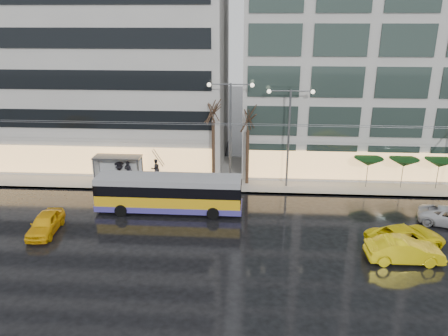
# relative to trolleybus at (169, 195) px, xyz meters

# --- Properties ---
(ground) EXTENTS (140.00, 140.00, 0.00)m
(ground) POSITION_rel_trolleybus_xyz_m (2.43, -5.08, -1.40)
(ground) COLOR black
(ground) RESTS_ON ground
(sidewalk) EXTENTS (80.00, 10.00, 0.15)m
(sidewalk) POSITION_rel_trolleybus_xyz_m (4.43, 8.92, -1.33)
(sidewalk) COLOR gray
(sidewalk) RESTS_ON ground
(kerb) EXTENTS (80.00, 0.10, 0.15)m
(kerb) POSITION_rel_trolleybus_xyz_m (4.43, 3.97, -1.33)
(kerb) COLOR slate
(kerb) RESTS_ON ground
(building_left) EXTENTS (34.00, 14.00, 22.00)m
(building_left) POSITION_rel_trolleybus_xyz_m (-13.57, 13.92, 9.75)
(building_left) COLOR #A7A5A0
(building_left) RESTS_ON sidewalk
(building_right) EXTENTS (32.00, 14.00, 25.00)m
(building_right) POSITION_rel_trolleybus_xyz_m (21.43, 13.92, 11.25)
(building_right) COLOR #A7A5A0
(building_right) RESTS_ON sidewalk
(trolleybus) EXTENTS (11.19, 4.40, 5.18)m
(trolleybus) POSITION_rel_trolleybus_xyz_m (0.00, 0.00, 0.00)
(trolleybus) COLOR gold
(trolleybus) RESTS_ON ground
(catenary) EXTENTS (42.24, 5.12, 7.00)m
(catenary) POSITION_rel_trolleybus_xyz_m (3.43, 2.85, 2.85)
(catenary) COLOR #595B60
(catenary) RESTS_ON ground
(bus_shelter) EXTENTS (4.20, 1.60, 2.51)m
(bus_shelter) POSITION_rel_trolleybus_xyz_m (-5.95, 5.60, 0.56)
(bus_shelter) COLOR #595B60
(bus_shelter) RESTS_ON sidewalk
(street_lamp_near) EXTENTS (3.96, 0.36, 9.03)m
(street_lamp_near) POSITION_rel_trolleybus_xyz_m (4.43, 5.72, 4.59)
(street_lamp_near) COLOR #595B60
(street_lamp_near) RESTS_ON sidewalk
(street_lamp_far) EXTENTS (3.96, 0.36, 8.53)m
(street_lamp_far) POSITION_rel_trolleybus_xyz_m (9.43, 5.72, 4.31)
(street_lamp_far) COLOR #595B60
(street_lamp_far) RESTS_ON sidewalk
(tree_a) EXTENTS (3.20, 3.20, 8.40)m
(tree_a) POSITION_rel_trolleybus_xyz_m (2.93, 5.92, 5.69)
(tree_a) COLOR black
(tree_a) RESTS_ON sidewalk
(tree_b) EXTENTS (3.20, 3.20, 7.70)m
(tree_b) POSITION_rel_trolleybus_xyz_m (5.93, 6.12, 5.00)
(tree_b) COLOR black
(tree_b) RESTS_ON sidewalk
(parasol_a) EXTENTS (2.50, 2.50, 2.65)m
(parasol_a) POSITION_rel_trolleybus_xyz_m (16.43, 5.92, 1.05)
(parasol_a) COLOR #595B60
(parasol_a) RESTS_ON sidewalk
(parasol_b) EXTENTS (2.50, 2.50, 2.65)m
(parasol_b) POSITION_rel_trolleybus_xyz_m (19.43, 5.92, 1.05)
(parasol_b) COLOR #595B60
(parasol_b) RESTS_ON sidewalk
(parasol_c) EXTENTS (2.50, 2.50, 2.65)m
(parasol_c) POSITION_rel_trolleybus_xyz_m (22.43, 5.92, 1.05)
(parasol_c) COLOR #595B60
(parasol_c) RESTS_ON sidewalk
(taxi_a) EXTENTS (1.99, 4.28, 1.42)m
(taxi_a) POSITION_rel_trolleybus_xyz_m (-7.99, -4.08, -0.69)
(taxi_a) COLOR #EDAD0C
(taxi_a) RESTS_ON ground
(taxi_b) EXTENTS (4.67, 1.73, 1.53)m
(taxi_b) POSITION_rel_trolleybus_xyz_m (15.79, -6.36, -0.64)
(taxi_b) COLOR #DEC00B
(taxi_b) RESTS_ON ground
(taxi_c) EXTENTS (5.60, 3.71, 1.43)m
(taxi_c) POSITION_rel_trolleybus_xyz_m (16.49, -4.49, -0.69)
(taxi_c) COLOR yellow
(taxi_c) RESTS_ON ground
(pedestrian_a) EXTENTS (1.04, 1.05, 2.19)m
(pedestrian_a) POSITION_rel_trolleybus_xyz_m (-4.81, 5.81, 0.16)
(pedestrian_a) COLOR black
(pedestrian_a) RESTS_ON sidewalk
(pedestrian_b) EXTENTS (1.14, 1.07, 1.87)m
(pedestrian_b) POSITION_rel_trolleybus_xyz_m (-2.52, 6.82, -0.31)
(pedestrian_b) COLOR black
(pedestrian_b) RESTS_ON sidewalk
(pedestrian_c) EXTENTS (1.31, 1.00, 2.11)m
(pedestrian_c) POSITION_rel_trolleybus_xyz_m (-5.40, 5.19, -0.13)
(pedestrian_c) COLOR black
(pedestrian_c) RESTS_ON sidewalk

